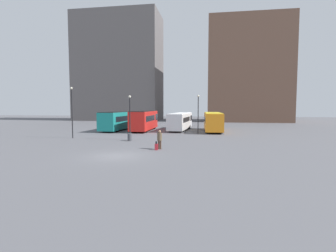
% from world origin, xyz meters
% --- Properties ---
extents(ground_plane, '(160.00, 160.00, 0.00)m').
position_xyz_m(ground_plane, '(0.00, 0.00, 0.00)').
color(ground_plane, '#56565B').
extents(building_block_left, '(23.18, 12.14, 29.10)m').
position_xyz_m(building_block_left, '(-18.20, 51.46, 14.55)').
color(building_block_left, '#5B5656').
rests_on(building_block_left, ground_plane).
extents(building_block_right, '(20.10, 14.00, 25.81)m').
position_xyz_m(building_block_right, '(16.66, 51.46, 12.90)').
color(building_block_right, brown).
rests_on(building_block_right, ground_plane).
extents(bus_0, '(2.88, 10.81, 3.05)m').
position_xyz_m(bus_0, '(-7.71, 21.78, 1.66)').
color(bus_0, '#19847F').
rests_on(bus_0, ground_plane).
extents(bus_1, '(2.63, 9.74, 3.19)m').
position_xyz_m(bus_1, '(-3.25, 21.41, 1.73)').
color(bus_1, red).
rests_on(bus_1, ground_plane).
extents(bus_2, '(3.09, 10.45, 2.81)m').
position_xyz_m(bus_2, '(2.42, 23.26, 1.53)').
color(bus_2, silver).
rests_on(bus_2, ground_plane).
extents(bus_3, '(3.01, 10.07, 2.92)m').
position_xyz_m(bus_3, '(7.71, 21.97, 1.59)').
color(bus_3, orange).
rests_on(bus_3, ground_plane).
extents(traveler, '(0.49, 0.49, 1.76)m').
position_xyz_m(traveler, '(2.71, 3.83, 1.05)').
color(traveler, '#4C3828').
rests_on(traveler, ground_plane).
extents(suitcase, '(0.31, 0.35, 0.81)m').
position_xyz_m(suitcase, '(2.50, 3.36, 0.28)').
color(suitcase, '#B7232D').
rests_on(suitcase, ground_plane).
extents(lamp_post_0, '(0.28, 0.28, 5.52)m').
position_xyz_m(lamp_post_0, '(5.60, 17.22, 3.26)').
color(lamp_post_0, black).
rests_on(lamp_post_0, ground_plane).
extents(lamp_post_1, '(0.28, 0.28, 6.28)m').
position_xyz_m(lamp_post_1, '(-9.54, 10.27, 3.65)').
color(lamp_post_1, black).
rests_on(lamp_post_1, ground_plane).
extents(lamp_post_2, '(0.28, 0.28, 5.19)m').
position_xyz_m(lamp_post_2, '(-1.95, 9.65, 3.08)').
color(lamp_post_2, black).
rests_on(lamp_post_2, ground_plane).
extents(trash_bin, '(0.52, 0.52, 0.85)m').
position_xyz_m(trash_bin, '(-1.74, 8.90, 0.42)').
color(trash_bin, '#47474C').
rests_on(trash_bin, ground_plane).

